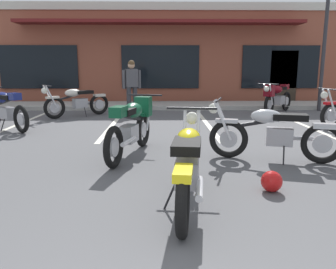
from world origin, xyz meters
TOP-DOWN VIEW (x-y plane):
  - ground_plane at (0.00, 3.78)m, footprint 80.00×80.00m
  - sidewalk_kerb at (0.00, 11.69)m, footprint 22.00×1.80m
  - brick_storefront_building at (0.00, 15.80)m, footprint 18.21×6.15m
  - painted_stall_lines at (-0.00, 8.09)m, footprint 12.49×4.80m
  - motorcycle_foreground_classic at (0.32, 2.70)m, footprint 0.71×2.10m
  - motorcycle_red_sportbike at (1.81, 4.46)m, footprint 2.06×0.90m
  - motorcycle_silver_naked at (-0.47, 4.90)m, footprint 0.86×2.07m
  - motorcycle_blue_standard at (-3.76, 7.41)m, footprint 1.70×1.60m
  - motorcycle_orange_scrambler at (-2.49, 9.40)m, footprint 1.76×1.53m
  - motorcycle_cream_vintage at (3.76, 10.08)m, footprint 1.55×1.74m
  - person_in_black_shirt at (-0.91, 10.16)m, footprint 0.60×0.36m
  - helmet_on_pavement at (1.37, 3.06)m, footprint 0.26×0.26m
  - parking_lot_lamp_post at (5.38, 10.49)m, footprint 0.24×0.76m

SIDE VIEW (x-z plane):
  - ground_plane at x=0.00m, z-range 0.00..0.00m
  - painted_stall_lines at x=0.00m, z-range 0.00..0.01m
  - sidewalk_kerb at x=0.00m, z-range 0.00..0.14m
  - helmet_on_pavement at x=1.37m, z-range 0.00..0.26m
  - motorcycle_foreground_classic at x=0.32m, z-range -0.03..0.95m
  - motorcycle_red_sportbike at x=1.81m, z-range -0.03..0.95m
  - motorcycle_orange_scrambler at x=-2.49m, z-range -0.03..0.95m
  - motorcycle_silver_naked at x=-0.47m, z-range 0.04..1.02m
  - motorcycle_blue_standard at x=-3.76m, z-range 0.04..1.02m
  - motorcycle_cream_vintage at x=3.76m, z-range 0.04..1.02m
  - person_in_black_shirt at x=-0.91m, z-range 0.11..1.79m
  - brick_storefront_building at x=0.00m, z-range 0.00..3.94m
  - parking_lot_lamp_post at x=5.38m, z-range 0.75..5.98m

